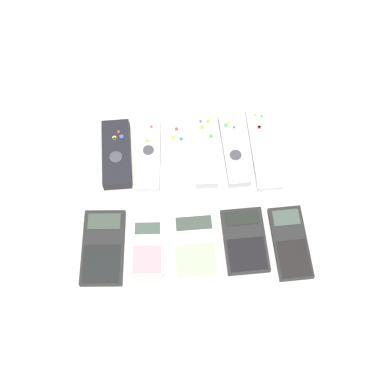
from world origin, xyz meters
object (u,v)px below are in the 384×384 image
(remote_1, at_px, (149,156))
(remote_4, at_px, (234,150))
(remote_0, at_px, (117,154))
(calculator_1, at_px, (147,248))
(remote_5, at_px, (264,149))
(calculator_4, at_px, (290,243))
(calculator_3, at_px, (245,241))
(remote_3, at_px, (206,152))
(calculator_0, at_px, (103,247))
(remote_2, at_px, (178,156))
(calculator_2, at_px, (194,246))

(remote_1, height_order, remote_4, remote_1)
(remote_0, xyz_separation_m, calculator_1, (0.06, -0.21, -0.01))
(remote_5, relative_size, calculator_4, 1.26)
(calculator_3, bearing_deg, calculator_1, 179.19)
(remote_4, height_order, calculator_1, remote_4)
(remote_0, relative_size, remote_4, 0.91)
(calculator_4, bearing_deg, remote_3, 123.33)
(remote_4, bearing_deg, calculator_4, -69.91)
(calculator_0, xyz_separation_m, calculator_3, (0.28, -0.00, 0.00))
(remote_4, bearing_deg, remote_0, 176.08)
(remote_2, bearing_deg, calculator_0, -126.73)
(remote_1, xyz_separation_m, remote_2, (0.06, -0.00, -0.00))
(remote_0, relative_size, remote_1, 0.95)
(remote_3, xyz_separation_m, remote_5, (0.12, 0.00, -0.00))
(remote_0, bearing_deg, calculator_4, -33.81)
(remote_0, relative_size, calculator_1, 1.36)
(remote_5, height_order, calculator_3, remote_5)
(remote_2, xyz_separation_m, calculator_1, (-0.07, -0.20, -0.00))
(remote_3, distance_m, calculator_4, 0.26)
(calculator_1, relative_size, calculator_4, 0.75)
(remote_5, distance_m, calculator_0, 0.39)
(remote_2, bearing_deg, remote_0, 177.03)
(remote_5, bearing_deg, remote_2, -179.76)
(remote_0, relative_size, calculator_0, 1.00)
(remote_4, height_order, calculator_2, remote_4)
(remote_1, bearing_deg, remote_0, 176.40)
(calculator_4, bearing_deg, remote_0, 145.20)
(calculator_1, distance_m, calculator_4, 0.28)
(remote_0, height_order, calculator_3, remote_0)
(calculator_3, bearing_deg, remote_5, 71.34)
(remote_3, height_order, calculator_1, remote_3)
(calculator_1, bearing_deg, remote_3, 60.46)
(remote_3, relative_size, calculator_4, 1.08)
(remote_2, relative_size, remote_3, 1.05)
(remote_3, relative_size, remote_5, 0.86)
(calculator_4, bearing_deg, remote_5, 95.28)
(remote_3, distance_m, calculator_1, 0.24)
(calculator_2, bearing_deg, calculator_0, 176.46)
(remote_3, distance_m, remote_4, 0.06)
(remote_2, distance_m, remote_4, 0.12)
(remote_3, bearing_deg, calculator_0, -134.76)
(calculator_1, bearing_deg, calculator_4, 1.32)
(remote_3, height_order, calculator_3, remote_3)
(remote_5, xyz_separation_m, calculator_1, (-0.25, -0.21, -0.00))
(remote_0, distance_m, calculator_3, 0.32)
(remote_4, relative_size, remote_5, 0.89)
(calculator_1, relative_size, calculator_3, 0.84)
(remote_5, xyz_separation_m, calculator_4, (0.03, -0.21, -0.00))
(calculator_0, xyz_separation_m, calculator_4, (0.37, -0.01, -0.00))
(remote_4, distance_m, calculator_2, 0.23)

